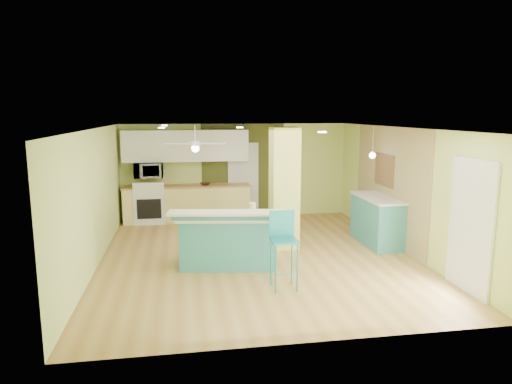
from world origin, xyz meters
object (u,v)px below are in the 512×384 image
Objects in this scene: peninsula at (229,239)px; canister at (252,207)px; bar_stool at (283,237)px; fruit_bowl at (205,184)px; side_counter at (377,220)px.

canister is (0.46, 0.15, 0.54)m from peninsula.
bar_stool reaches higher than peninsula.
canister reaches higher than fruit_bowl.
side_counter is 8.76× the size of canister.
fruit_bowl is 3.53m from canister.
fruit_bowl is (-0.97, 4.81, 0.14)m from bar_stool.
peninsula is at bearing -164.40° from side_counter.
bar_stool is (0.75, -1.20, 0.32)m from peninsula.
fruit_bowl is (-0.22, 3.62, 0.46)m from peninsula.
fruit_bowl is at bearing 101.84° from peninsula.
bar_stool is 3.33m from side_counter.
peninsula is at bearing -86.50° from fruit_bowl.
peninsula is at bearing 121.54° from bar_stool.
peninsula is 1.32× the size of side_counter.
peninsula reaches higher than side_counter.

